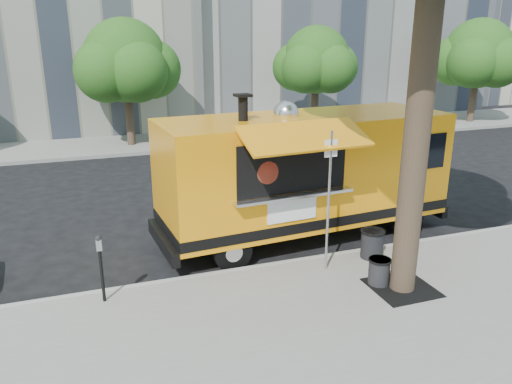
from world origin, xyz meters
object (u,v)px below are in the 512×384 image
sign_post (329,194)px  trash_bin_left (379,271)px  trash_bin_right (372,243)px  far_tree_c (316,60)px  far_tree_d (478,54)px  parking_meter (100,261)px  food_truck (304,172)px  far_tree_b (125,61)px

sign_post → trash_bin_left: 1.83m
trash_bin_right → sign_post: bearing=-171.1°
far_tree_c → sign_post: (-6.45, -13.95, -1.87)m
far_tree_d → parking_meter: size_ratio=4.23×
far_tree_c → food_truck: 13.44m
far_tree_b → parking_meter: (-2.00, -14.05, -2.85)m
far_tree_d → sign_post: (-16.45, -14.15, -2.04)m
far_tree_c → food_truck: far_tree_c is taller
far_tree_c → trash_bin_right: (-5.20, -13.75, -3.22)m
far_tree_b → sign_post: bearing=-79.9°
far_tree_d → trash_bin_left: (-15.75, -15.10, -3.45)m
far_tree_d → food_truck: far_tree_d is taller
parking_meter → trash_bin_left: size_ratio=2.43×
sign_post → food_truck: food_truck is taller
far_tree_c → trash_bin_right: 15.05m
parking_meter → trash_bin_left: bearing=-12.3°
far_tree_b → food_truck: bearing=-76.3°
sign_post → parking_meter: size_ratio=2.25×
parking_meter → trash_bin_right: size_ratio=2.06×
far_tree_d → sign_post: 21.79m
trash_bin_left → parking_meter: bearing=167.7°
far_tree_c → parking_meter: size_ratio=3.90×
far_tree_c → trash_bin_left: size_ratio=9.49×
food_truck → trash_bin_left: food_truck is taller
far_tree_c → sign_post: bearing=-114.8°
sign_post → trash_bin_right: size_ratio=4.64×
trash_bin_left → food_truck: bearing=95.3°
far_tree_d → trash_bin_left: 22.09m
far_tree_c → far_tree_d: size_ratio=0.92×
far_tree_d → parking_meter: bearing=-146.4°
far_tree_b → far_tree_c: 9.01m
food_truck → trash_bin_left: bearing=-89.1°
far_tree_d → trash_bin_right: 20.91m
far_tree_d → trash_bin_right: bearing=-137.4°
food_truck → trash_bin_right: 2.42m
far_tree_d → sign_post: bearing=-139.3°
far_tree_c → food_truck: size_ratio=0.69×
far_tree_b → food_truck: (2.97, -12.14, -2.11)m
sign_post → trash_bin_right: 1.85m
far_tree_c → far_tree_b: bearing=178.1°
sign_post → trash_bin_left: (0.70, -0.95, -1.40)m
far_tree_b → far_tree_d: 19.00m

